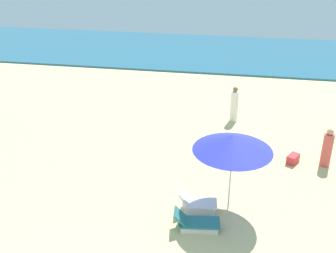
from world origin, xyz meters
The scene contains 7 objects.
ocean centered at (0.00, 24.88, 0.06)m, with size 60.00×10.24×0.12m, color #28637E.
umbrella_4 centered at (3.66, 6.00, 2.43)m, with size 2.46×2.46×2.69m.
lounge_chair_4_0 centered at (2.74, 4.80, 0.24)m, with size 1.45×0.75×0.65m.
lounge_chair_4_1 centered at (2.65, 5.72, 0.29)m, with size 1.29×0.72×0.76m.
beachgoer_1 centered at (3.57, 12.97, 0.80)m, with size 0.37×0.37×1.72m.
beachgoer_2 centered at (7.20, 9.44, 0.73)m, with size 0.53×0.53×1.57m.
cooler_box_1 centered at (6.01, 9.41, 0.17)m, with size 0.56×0.33×0.34m, color red.
Camera 1 is at (3.69, -5.17, 8.24)m, focal length 43.99 mm.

